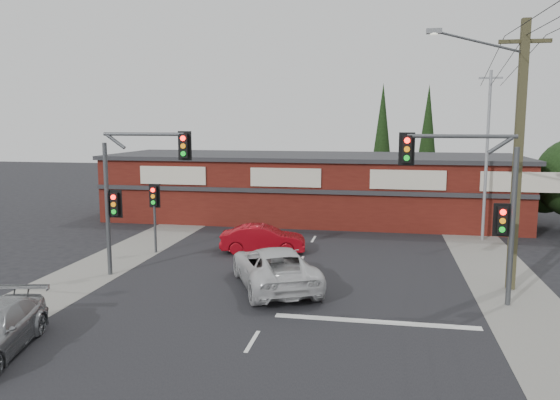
% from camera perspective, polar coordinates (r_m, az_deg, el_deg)
% --- Properties ---
extents(ground, '(120.00, 120.00, 0.00)m').
position_cam_1_polar(ground, '(19.82, -0.32, -10.46)').
color(ground, black).
rests_on(ground, ground).
extents(road_strip, '(14.00, 70.00, 0.01)m').
position_cam_1_polar(road_strip, '(24.54, 1.92, -6.78)').
color(road_strip, black).
rests_on(road_strip, ground).
extents(verge_left, '(3.00, 70.00, 0.02)m').
position_cam_1_polar(verge_left, '(27.12, -16.21, -5.65)').
color(verge_left, gray).
rests_on(verge_left, ground).
extents(verge_right, '(3.00, 70.00, 0.02)m').
position_cam_1_polar(verge_right, '(24.77, 21.91, -7.23)').
color(verge_right, gray).
rests_on(verge_right, ground).
extents(stop_line, '(6.50, 0.35, 0.01)m').
position_cam_1_polar(stop_line, '(18.08, 9.95, -12.41)').
color(stop_line, silver).
rests_on(stop_line, ground).
extents(white_suv, '(4.69, 6.25, 1.58)m').
position_cam_1_polar(white_suv, '(21.17, -0.58, -7.02)').
color(white_suv, silver).
rests_on(white_suv, ground).
extents(red_sedan, '(4.27, 1.99, 1.35)m').
position_cam_1_polar(red_sedan, '(26.68, -1.79, -4.08)').
color(red_sedan, maroon).
rests_on(red_sedan, ground).
extents(lane_dashes, '(0.12, 39.57, 0.01)m').
position_cam_1_polar(lane_dashes, '(20.74, 0.20, -9.57)').
color(lane_dashes, silver).
rests_on(lane_dashes, ground).
extents(shop_building, '(27.30, 8.40, 4.22)m').
position_cam_1_polar(shop_building, '(35.97, 3.29, 1.44)').
color(shop_building, '#4B140F').
rests_on(shop_building, ground).
extents(conifer_near, '(1.80, 1.80, 9.25)m').
position_cam_1_polar(conifer_near, '(42.45, 10.63, 6.87)').
color(conifer_near, '#2D2116').
rests_on(conifer_near, ground).
extents(conifer_far, '(1.80, 1.80, 9.25)m').
position_cam_1_polar(conifer_far, '(44.58, 15.17, 6.78)').
color(conifer_far, '#2D2116').
rests_on(conifer_far, ground).
extents(traffic_mast_left, '(3.77, 0.27, 5.97)m').
position_cam_1_polar(traffic_mast_left, '(22.89, -15.34, 1.85)').
color(traffic_mast_left, '#47494C').
rests_on(traffic_mast_left, ground).
extents(traffic_mast_right, '(3.96, 0.27, 5.97)m').
position_cam_1_polar(traffic_mast_right, '(19.86, 20.08, 0.77)').
color(traffic_mast_right, '#47494C').
rests_on(traffic_mast_right, ground).
extents(pedestal_signal, '(0.55, 0.27, 3.38)m').
position_cam_1_polar(pedestal_signal, '(27.01, -12.99, -0.41)').
color(pedestal_signal, '#47494C').
rests_on(pedestal_signal, ground).
extents(utility_pole, '(4.38, 0.59, 10.00)m').
position_cam_1_polar(utility_pole, '(21.97, 23.31, 5.06)').
color(utility_pole, '#4A4529').
rests_on(utility_pole, ground).
extents(steel_pole, '(1.20, 0.16, 9.00)m').
position_cam_1_polar(steel_pole, '(30.96, 20.80, 4.61)').
color(steel_pole, gray).
rests_on(steel_pole, ground).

